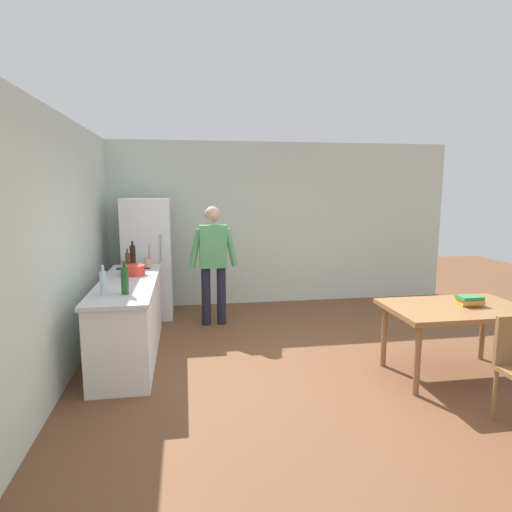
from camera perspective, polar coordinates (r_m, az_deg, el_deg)
ground_plane at (r=4.87m, az=7.68°, el=-14.84°), size 14.00×14.00×0.00m
wall_back at (r=7.40m, az=1.13°, el=4.24°), size 6.40×0.12×2.70m
wall_left at (r=4.67m, az=-24.92°, el=0.62°), size 0.12×5.60×2.70m
kitchen_counter at (r=5.32m, az=-16.24°, el=-7.87°), size 0.64×2.20×0.90m
refrigerator at (r=6.76m, az=-13.97°, el=-0.31°), size 0.70×0.67×1.80m
person at (r=6.19m, az=-5.62°, el=-0.19°), size 0.70×0.22×1.70m
dining_table at (r=4.98m, az=24.62°, el=-6.85°), size 1.40×0.90×0.75m
cooking_pot at (r=5.53m, az=-15.75°, el=-1.79°), size 0.40×0.28×0.12m
utensil_jar at (r=5.91m, az=-13.91°, el=-0.86°), size 0.11×0.11×0.32m
bottle_beer_brown at (r=6.01m, az=-16.44°, el=-0.54°), size 0.06×0.06×0.26m
bottle_water_clear at (r=4.59m, az=-19.34°, el=-3.28°), size 0.07×0.07×0.30m
bottle_wine_dark at (r=6.15m, az=-15.82°, el=0.08°), size 0.08×0.08×0.34m
bottle_wine_green at (r=4.55m, az=-16.79°, el=-3.02°), size 0.08×0.08×0.34m
book_stack at (r=5.04m, az=26.12°, el=-5.25°), size 0.23×0.21×0.10m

